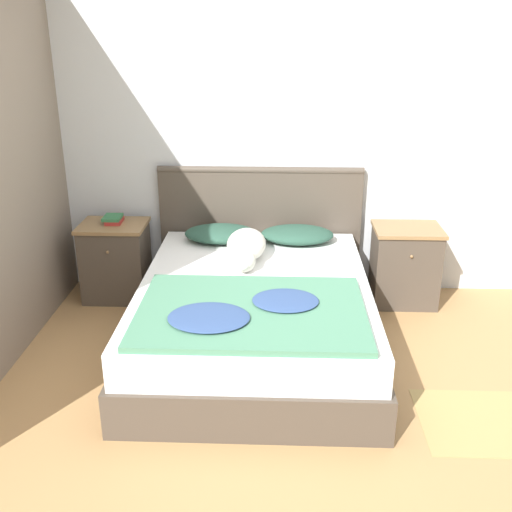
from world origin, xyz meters
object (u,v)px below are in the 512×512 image
object	(u,v)px
nightstand_right	(405,265)
dog	(246,246)
bed	(255,316)
pillow_left	(221,234)
nightstand_left	(116,261)
pillow_right	(297,235)
book_stack	(113,219)

from	to	relation	value
nightstand_right	dog	bearing A→B (deg)	-162.79
bed	pillow_left	world-z (taller)	pillow_left
nightstand_left	dog	world-z (taller)	dog
nightstand_left	nightstand_right	xyz separation A→B (m)	(2.30, 0.00, 0.00)
nightstand_left	dog	distance (m)	1.17
nightstand_left	pillow_left	size ratio (longest dim) A/B	1.11
pillow_right	pillow_left	bearing A→B (deg)	180.00
dog	book_stack	size ratio (longest dim) A/B	4.11
nightstand_right	pillow_right	world-z (taller)	pillow_right
dog	bed	bearing A→B (deg)	-79.36
bed	dog	xyz separation A→B (m)	(-0.08, 0.42, 0.35)
bed	dog	distance (m)	0.55
bed	pillow_left	xyz separation A→B (m)	(-0.30, 0.77, 0.32)
bed	pillow_right	size ratio (longest dim) A/B	3.58
pillow_right	dog	distance (m)	0.51
nightstand_right	pillow_right	size ratio (longest dim) A/B	1.11
nightstand_right	dog	size ratio (longest dim) A/B	0.85
nightstand_right	book_stack	distance (m)	2.32
bed	dog	bearing A→B (deg)	100.64
bed	book_stack	distance (m)	1.47
nightstand_left	pillow_right	world-z (taller)	pillow_right
pillow_right	nightstand_left	bearing A→B (deg)	178.87
pillow_right	dog	bearing A→B (deg)	-136.80
pillow_right	book_stack	xyz separation A→B (m)	(-1.44, 0.06, 0.09)
nightstand_left	dog	bearing A→B (deg)	-19.57
bed	dog	size ratio (longest dim) A/B	2.75
pillow_right	dog	size ratio (longest dim) A/B	0.77
bed	pillow_left	bearing A→B (deg)	110.98
nightstand_right	pillow_right	xyz separation A→B (m)	(-0.85, -0.03, 0.25)
dog	book_stack	xyz separation A→B (m)	(-1.07, 0.41, 0.06)
nightstand_left	pillow_right	size ratio (longest dim) A/B	1.11
bed	book_stack	xyz separation A→B (m)	(-1.15, 0.83, 0.40)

